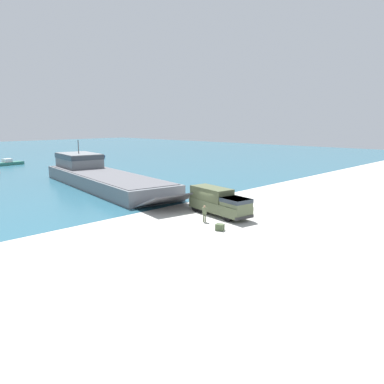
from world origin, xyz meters
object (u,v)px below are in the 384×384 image
object	(u,v)px
military_truck	(219,201)
moored_boat_a	(9,163)
landing_craft	(99,175)
soldier_on_ramp	(204,212)
cargo_crate	(220,227)
moored_boat_b	(92,157)
mooring_bollard	(217,196)

from	to	relation	value
military_truck	moored_boat_a	world-z (taller)	military_truck
landing_craft	military_truck	world-z (taller)	landing_craft
military_truck	soldier_on_ramp	world-z (taller)	military_truck
landing_craft	cargo_crate	size ratio (longest dim) A/B	51.78
military_truck	cargo_crate	xyz separation A→B (m)	(-4.48, -3.94, -1.22)
military_truck	moored_boat_a	distance (m)	68.09
military_truck	moored_boat_a	bearing A→B (deg)	-172.62
soldier_on_ramp	cargo_crate	bearing A→B (deg)	-156.29
landing_craft	moored_boat_b	distance (m)	48.62
landing_craft	cargo_crate	world-z (taller)	landing_craft
moored_boat_a	cargo_crate	bearing A→B (deg)	-13.67
cargo_crate	moored_boat_b	bearing A→B (deg)	67.55
landing_craft	military_truck	bearing A→B (deg)	-84.33
soldier_on_ramp	cargo_crate	world-z (taller)	soldier_on_ramp
military_truck	mooring_bollard	bearing A→B (deg)	141.25
moored_boat_a	mooring_bollard	size ratio (longest dim) A/B	7.96
military_truck	soldier_on_ramp	size ratio (longest dim) A/B	4.85
military_truck	cargo_crate	distance (m)	6.09
military_truck	mooring_bollard	world-z (taller)	military_truck
military_truck	landing_craft	bearing A→B (deg)	-174.24
landing_craft	cargo_crate	bearing A→B (deg)	-91.96
moored_boat_b	cargo_crate	world-z (taller)	moored_boat_b
moored_boat_a	moored_boat_b	xyz separation A→B (m)	(23.18, 1.35, -0.06)
mooring_bollard	cargo_crate	size ratio (longest dim) A/B	1.09
cargo_crate	soldier_on_ramp	bearing A→B (deg)	68.21
landing_craft	moored_boat_a	size ratio (longest dim) A/B	5.99
cargo_crate	mooring_bollard	bearing A→B (deg)	41.50
landing_craft	military_truck	xyz separation A→B (m)	(-1.82, -27.11, -0.10)
military_truck	moored_boat_a	size ratio (longest dim) A/B	1.31
military_truck	moored_boat_b	bearing A→B (deg)	169.19
military_truck	cargo_crate	world-z (taller)	military_truck
landing_craft	moored_boat_a	bearing A→B (deg)	98.37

